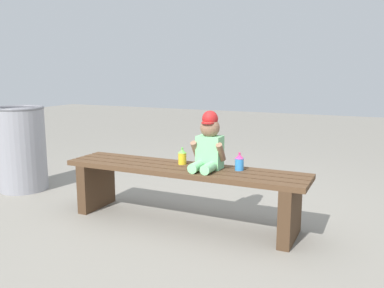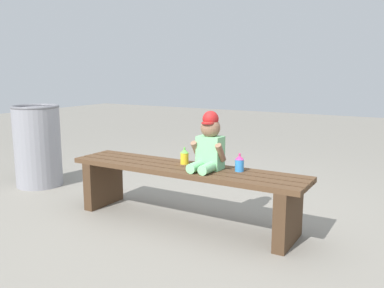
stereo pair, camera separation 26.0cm
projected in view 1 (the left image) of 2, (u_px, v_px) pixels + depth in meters
The scene contains 6 objects.
ground_plane at pixel (183, 222), 2.98m from camera, with size 16.00×16.00×0.00m, color gray.
park_bench at pixel (183, 184), 2.93m from camera, with size 1.78×0.38×0.41m.
child_figure at pixel (209, 144), 2.82m from camera, with size 0.23×0.27×0.40m.
sippy_cup_left at pixel (182, 156), 2.98m from camera, with size 0.06×0.06×0.12m.
sippy_cup_right at pixel (239, 162), 2.80m from camera, with size 0.06×0.06×0.12m.
trash_bin at pixel (22, 148), 3.74m from camera, with size 0.43×0.43×0.77m.
Camera 1 is at (1.26, -2.54, 1.09)m, focal length 38.30 mm.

